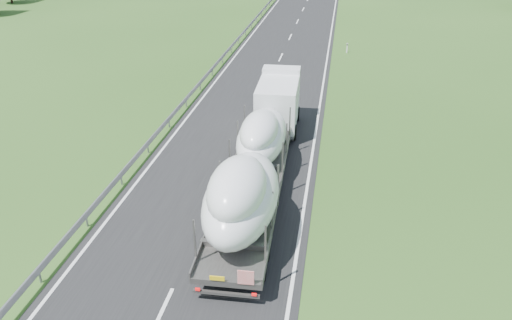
# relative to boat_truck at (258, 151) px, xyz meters

# --- Properties ---
(ground) EXTENTS (400.00, 400.00, 0.00)m
(ground) POSITION_rel_boat_truck_xyz_m (-2.03, -0.76, -2.28)
(ground) COLOR #284B19
(ground) RESTS_ON ground
(boat_truck) EXTENTS (3.29, 19.72, 4.41)m
(boat_truck) POSITION_rel_boat_truck_xyz_m (0.00, 0.00, 0.00)
(boat_truck) COLOR white
(boat_truck) RESTS_ON ground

